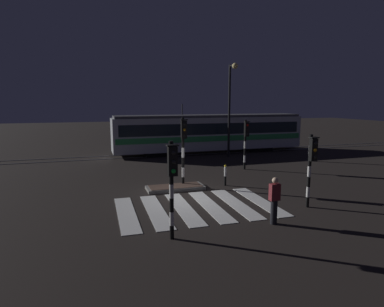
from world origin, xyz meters
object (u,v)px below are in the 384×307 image
at_px(tram, 210,132).
at_px(bollard_island_edge, 225,175).
at_px(traffic_light_kerb_mid_left, 172,176).
at_px(traffic_light_corner_far_right, 246,137).
at_px(traffic_light_median_centre, 183,142).
at_px(pedestrian_waiting_at_kerb, 274,200).
at_px(street_lamp_trackside_right, 231,99).
at_px(traffic_light_corner_near_right, 311,160).

height_order(tram, bollard_island_edge, tram).
bearing_deg(traffic_light_kerb_mid_left, traffic_light_corner_far_right, 51.78).
distance_m(traffic_light_median_centre, traffic_light_kerb_mid_left, 6.46).
xyz_separation_m(tram, pedestrian_waiting_at_kerb, (-3.69, -16.19, -0.87)).
distance_m(traffic_light_median_centre, tram, 11.65).
bearing_deg(bollard_island_edge, traffic_light_kerb_mid_left, -126.82).
bearing_deg(street_lamp_trackside_right, pedestrian_waiting_at_kerb, -107.88).
xyz_separation_m(traffic_light_corner_near_right, traffic_light_median_centre, (-4.02, 4.73, 0.35)).
xyz_separation_m(traffic_light_corner_far_right, bollard_island_edge, (-2.85, -3.34, -1.56)).
height_order(traffic_light_corner_far_right, traffic_light_kerb_mid_left, traffic_light_corner_far_right).
bearing_deg(traffic_light_median_centre, street_lamp_trackside_right, 51.66).
xyz_separation_m(traffic_light_kerb_mid_left, tram, (7.48, 16.42, -0.33)).
relative_size(pedestrian_waiting_at_kerb, bollard_island_edge, 1.54).
bearing_deg(traffic_light_corner_far_right, tram, 87.33).
relative_size(traffic_light_corner_near_right, bollard_island_edge, 2.74).
bearing_deg(traffic_light_corner_far_right, street_lamp_trackside_right, 77.90).
bearing_deg(pedestrian_waiting_at_kerb, traffic_light_corner_far_right, 69.23).
bearing_deg(traffic_light_median_centre, bollard_island_edge, -9.70).
bearing_deg(traffic_light_corner_near_right, tram, 84.93).
bearing_deg(traffic_light_corner_far_right, traffic_light_kerb_mid_left, -128.22).
distance_m(traffic_light_median_centre, traffic_light_corner_far_right, 5.83).
bearing_deg(bollard_island_edge, pedestrian_waiting_at_kerb, -95.16).
bearing_deg(tram, pedestrian_waiting_at_kerb, -102.85).
xyz_separation_m(traffic_light_median_centre, tram, (5.35, 10.33, -0.60)).
relative_size(traffic_light_corner_near_right, traffic_light_corner_far_right, 0.95).
height_order(traffic_light_median_centre, pedestrian_waiting_at_kerb, traffic_light_median_centre).
relative_size(tram, bollard_island_edge, 14.92).
xyz_separation_m(traffic_light_corner_near_right, tram, (1.34, 15.06, -0.25)).
height_order(traffic_light_corner_near_right, street_lamp_trackside_right, street_lamp_trackside_right).
bearing_deg(bollard_island_edge, traffic_light_corner_far_right, 49.50).
bearing_deg(bollard_island_edge, traffic_light_median_centre, 170.30).
relative_size(traffic_light_kerb_mid_left, tram, 0.19).
bearing_deg(traffic_light_corner_far_right, bollard_island_edge, -130.50).
bearing_deg(street_lamp_trackside_right, traffic_light_corner_far_right, -102.10).
xyz_separation_m(traffic_light_corner_far_right, street_lamp_trackside_right, (0.99, 4.61, 2.43)).
distance_m(traffic_light_corner_far_right, street_lamp_trackside_right, 5.30).
bearing_deg(traffic_light_corner_near_right, traffic_light_corner_far_right, 82.66).
distance_m(traffic_light_kerb_mid_left, bollard_island_edge, 7.31).
xyz_separation_m(traffic_light_median_centre, traffic_light_corner_far_right, (5.01, 2.97, -0.24)).
relative_size(traffic_light_corner_far_right, bollard_island_edge, 2.89).
bearing_deg(street_lamp_trackside_right, traffic_light_corner_near_right, -99.14).
height_order(traffic_light_median_centre, tram, tram).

